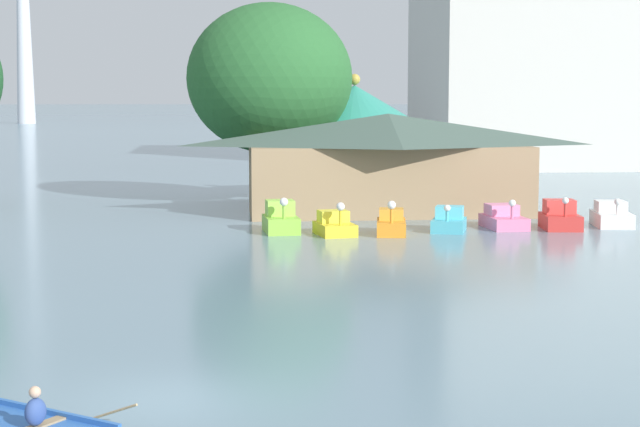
{
  "coord_description": "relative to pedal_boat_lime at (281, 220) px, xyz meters",
  "views": [
    {
      "loc": [
        1.22,
        -21.16,
        6.34
      ],
      "look_at": [
        5.01,
        20.5,
        1.61
      ],
      "focal_mm": 57.56,
      "sensor_mm": 36.0,
      "label": 1
    }
  ],
  "objects": [
    {
      "name": "pedal_boat_lime",
      "position": [
        0.0,
        0.0,
        0.0
      ],
      "size": [
        1.73,
        2.73,
        1.75
      ],
      "rotation": [
        0.0,
        0.0,
        -1.49
      ],
      "color": "#8CCC3F",
      "rests_on": "ground"
    },
    {
      "name": "green_roof_pavilion",
      "position": [
        5.49,
        15.92,
        3.54
      ],
      "size": [
        9.68,
        9.68,
        7.83
      ],
      "color": "brown",
      "rests_on": "ground"
    },
    {
      "name": "background_building_block",
      "position": [
        32.7,
        46.63,
        11.5
      ],
      "size": [
        33.96,
        20.0,
        24.16
      ],
      "color": "beige",
      "rests_on": "ground"
    },
    {
      "name": "pedal_boat_pink",
      "position": [
        10.95,
        0.6,
        -0.14
      ],
      "size": [
        1.86,
        3.0,
        1.52
      ],
      "rotation": [
        0.0,
        0.0,
        -1.51
      ],
      "color": "pink",
      "rests_on": "ground"
    },
    {
      "name": "pedal_boat_orange",
      "position": [
        5.11,
        -1.15,
        -0.12
      ],
      "size": [
        1.72,
        2.86,
        1.68
      ],
      "rotation": [
        0.0,
        0.0,
        -1.72
      ],
      "color": "orange",
      "rests_on": "ground"
    },
    {
      "name": "pedal_boat_red",
      "position": [
        13.59,
        -0.0,
        -0.04
      ],
      "size": [
        1.96,
        2.68,
        1.65
      ],
      "rotation": [
        0.0,
        0.0,
        -1.68
      ],
      "color": "red",
      "rests_on": "ground"
    },
    {
      "name": "ground_plane",
      "position": [
        -3.73,
        -27.01,
        -0.6
      ],
      "size": [
        2000.0,
        2000.0,
        0.0
      ],
      "primitive_type": "plane",
      "color": "slate"
    },
    {
      "name": "boathouse",
      "position": [
        6.26,
        7.18,
        2.28
      ],
      "size": [
        16.26,
        6.92,
        5.49
      ],
      "color": "#9E7F5B",
      "rests_on": "ground"
    },
    {
      "name": "pedal_boat_white",
      "position": [
        16.47,
        0.77,
        -0.1
      ],
      "size": [
        2.06,
        2.99,
        1.49
      ],
      "rotation": [
        0.0,
        0.0,
        -1.72
      ],
      "color": "white",
      "rests_on": "ground"
    },
    {
      "name": "pedal_boat_yellow",
      "position": [
        2.44,
        -1.2,
        -0.14
      ],
      "size": [
        1.93,
        2.59,
        1.62
      ],
      "rotation": [
        0.0,
        0.0,
        -1.4
      ],
      "color": "yellow",
      "rests_on": "ground"
    },
    {
      "name": "shoreline_tree_mid",
      "position": [
        0.05,
        13.0,
        6.89
      ],
      "size": [
        9.81,
        9.81,
        11.93
      ],
      "color": "brown",
      "rests_on": "ground"
    },
    {
      "name": "pedal_boat_cyan",
      "position": [
        8.03,
        -0.35,
        -0.13
      ],
      "size": [
        2.15,
        2.7,
        1.37
      ],
      "rotation": [
        0.0,
        0.0,
        -1.88
      ],
      "color": "#4CB7CC",
      "rests_on": "ground"
    }
  ]
}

